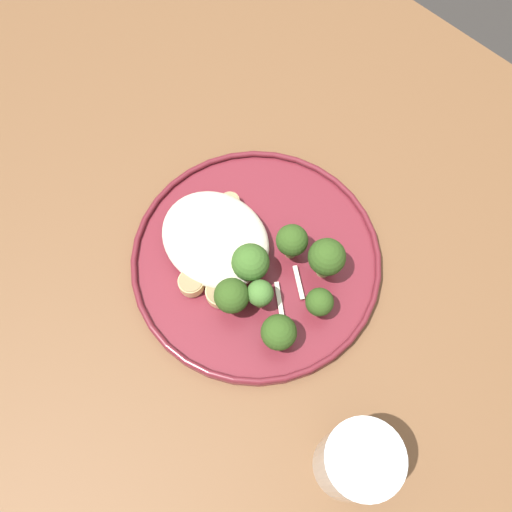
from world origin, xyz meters
name	(u,v)px	position (x,y,z in m)	size (l,w,h in m)	color
ground	(240,389)	(0.00, 0.00, 0.00)	(6.00, 6.00, 0.00)	#2D2B28
wooden_dining_table	(226,303)	(0.00, 0.00, 0.66)	(1.40, 1.00, 0.74)	brown
dinner_plate	(256,260)	(0.01, 0.04, 0.75)	(0.29, 0.29, 0.02)	maroon
noodle_bed	(215,239)	(-0.04, 0.03, 0.77)	(0.13, 0.11, 0.04)	beige
seared_scallop_tiny_bay	(191,283)	(-0.02, -0.03, 0.76)	(0.03, 0.03, 0.02)	#DBB77A
seared_scallop_front_small	(221,293)	(0.01, -0.01, 0.76)	(0.03, 0.03, 0.01)	#DBB77A
seared_scallop_half_hidden	(200,252)	(-0.04, 0.00, 0.76)	(0.02, 0.02, 0.01)	#E5C689
seared_scallop_rear_pale	(235,222)	(-0.04, 0.06, 0.76)	(0.03, 0.03, 0.02)	#DBB77A
seared_scallop_large_seared	(230,203)	(-0.06, 0.07, 0.76)	(0.02, 0.02, 0.02)	#E5C689
broccoli_floret_tall_stalk	(232,296)	(0.03, -0.01, 0.78)	(0.04, 0.04, 0.06)	#89A356
broccoli_floret_rear_charred	(250,263)	(0.02, 0.03, 0.79)	(0.04, 0.04, 0.06)	#7A994C
broccoli_floret_split_head	(279,333)	(0.09, -0.01, 0.78)	(0.04, 0.04, 0.05)	#89A356
broccoli_floret_right_tilted	(260,294)	(0.05, 0.01, 0.78)	(0.03, 0.03, 0.05)	#7A994C
broccoli_floret_front_edge	(319,303)	(0.10, 0.05, 0.78)	(0.03, 0.03, 0.04)	#7A994C
broccoli_floret_center_pile	(292,241)	(0.03, 0.08, 0.79)	(0.04, 0.04, 0.06)	#89A356
broccoli_floret_beside_noodles	(327,258)	(0.08, 0.09, 0.79)	(0.04, 0.04, 0.06)	#89A356
onion_sliver_short_strip	(279,300)	(0.06, 0.03, 0.75)	(0.04, 0.01, 0.00)	silver
onion_sliver_curled_piece	(299,282)	(0.07, 0.06, 0.75)	(0.04, 0.01, 0.00)	silver
water_glass	(355,462)	(0.23, -0.05, 0.79)	(0.07, 0.07, 0.11)	silver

